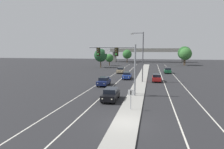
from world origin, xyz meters
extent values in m
plane|color=#28282B|center=(0.00, 0.00, 0.00)|extent=(260.00, 260.00, 0.00)
cube|color=#9E9B93|center=(0.00, 18.00, 0.07)|extent=(2.40, 110.00, 0.15)
cube|color=silver|center=(-4.70, 25.00, 0.00)|extent=(0.14, 100.00, 0.01)
cube|color=silver|center=(4.70, 25.00, 0.00)|extent=(0.14, 100.00, 0.01)
cube|color=silver|center=(-8.00, 25.00, 0.00)|extent=(0.14, 100.00, 0.01)
cube|color=silver|center=(8.00, 25.00, 0.00)|extent=(0.14, 100.00, 0.01)
cylinder|color=gray|center=(-0.12, 10.53, 3.75)|extent=(0.24, 0.24, 7.20)
cylinder|color=gray|center=(-3.44, 10.53, 6.95)|extent=(6.64, 0.16, 0.16)
cube|color=black|center=(-2.78, 10.57, 6.30)|extent=(0.56, 0.06, 1.20)
cube|color=#38330F|center=(-2.78, 10.53, 6.30)|extent=(0.32, 0.32, 1.00)
sphere|color=#282828|center=(-2.78, 10.36, 6.62)|extent=(0.22, 0.22, 0.22)
sphere|color=#282828|center=(-2.78, 10.36, 6.30)|extent=(0.22, 0.22, 0.22)
sphere|color=green|center=(-2.78, 10.36, 5.98)|extent=(0.22, 0.22, 0.22)
cube|color=black|center=(-5.43, 10.57, 6.30)|extent=(0.56, 0.06, 1.20)
cube|color=#38330F|center=(-5.43, 10.53, 6.30)|extent=(0.32, 0.32, 1.00)
sphere|color=#282828|center=(-5.43, 10.36, 6.62)|extent=(0.22, 0.22, 0.22)
sphere|color=#282828|center=(-5.43, 10.36, 6.30)|extent=(0.22, 0.22, 0.22)
sphere|color=green|center=(-5.43, 10.36, 5.98)|extent=(0.22, 0.22, 0.22)
cube|color=white|center=(-4.10, 10.51, 6.40)|extent=(0.70, 0.04, 0.70)
cylinder|color=gray|center=(0.03, 3.94, 1.25)|extent=(0.08, 0.08, 2.20)
cube|color=white|center=(0.03, 3.91, 2.00)|extent=(0.60, 0.03, 0.60)
cube|color=black|center=(0.03, 3.89, 2.00)|extent=(0.12, 0.01, 0.44)
cylinder|color=#4C4C51|center=(0.38, 22.85, 5.15)|extent=(0.20, 0.20, 10.00)
cylinder|color=#4C4C51|center=(-0.72, 22.85, 9.95)|extent=(2.20, 0.12, 0.12)
cube|color=#B7B7B2|center=(-1.82, 22.85, 9.80)|extent=(0.56, 0.28, 0.20)
cube|color=black|center=(-3.02, 7.72, 0.67)|extent=(1.85, 4.42, 0.70)
cube|color=black|center=(-3.02, 7.94, 1.30)|extent=(1.61, 2.39, 0.56)
sphere|color=#EAE5C6|center=(-2.42, 5.55, 0.72)|extent=(0.18, 0.18, 0.18)
sphere|color=#EAE5C6|center=(-3.57, 5.53, 0.72)|extent=(0.18, 0.18, 0.18)
cylinder|color=black|center=(-2.20, 6.23, 0.32)|extent=(0.23, 0.64, 0.64)
cylinder|color=black|center=(-3.80, 6.21, 0.32)|extent=(0.23, 0.64, 0.64)
cylinder|color=black|center=(-2.23, 9.23, 0.32)|extent=(0.23, 0.64, 0.64)
cylinder|color=black|center=(-3.83, 9.21, 0.32)|extent=(0.23, 0.64, 0.64)
cube|color=#141E4C|center=(-6.50, 17.89, 0.67)|extent=(1.86, 4.42, 0.70)
cube|color=black|center=(-6.51, 18.11, 1.30)|extent=(1.61, 2.40, 0.56)
sphere|color=#EAE5C6|center=(-5.90, 15.72, 0.72)|extent=(0.18, 0.18, 0.18)
sphere|color=#EAE5C6|center=(-7.05, 15.71, 0.72)|extent=(0.18, 0.18, 0.18)
cylinder|color=black|center=(-5.68, 16.40, 0.32)|extent=(0.23, 0.64, 0.64)
cylinder|color=black|center=(-7.28, 16.38, 0.32)|extent=(0.23, 0.64, 0.64)
cylinder|color=black|center=(-5.72, 19.40, 0.32)|extent=(0.23, 0.64, 0.64)
cylinder|color=black|center=(-7.32, 19.38, 0.32)|extent=(0.23, 0.64, 0.64)
cube|color=navy|center=(-3.33, 27.14, 0.67)|extent=(1.88, 4.43, 0.70)
cube|color=black|center=(-3.33, 27.36, 1.30)|extent=(1.63, 2.40, 0.56)
sphere|color=#EAE5C6|center=(-2.71, 24.97, 0.72)|extent=(0.18, 0.18, 0.18)
sphere|color=#EAE5C6|center=(-3.87, 24.95, 0.72)|extent=(0.18, 0.18, 0.18)
cylinder|color=black|center=(-2.50, 25.65, 0.32)|extent=(0.23, 0.64, 0.64)
cylinder|color=black|center=(-4.10, 25.62, 0.32)|extent=(0.23, 0.64, 0.64)
cylinder|color=black|center=(-2.56, 28.65, 0.32)|extent=(0.23, 0.64, 0.64)
cylinder|color=black|center=(-4.16, 28.62, 0.32)|extent=(0.23, 0.64, 0.64)
cube|color=tan|center=(-6.63, 38.22, 0.67)|extent=(1.91, 4.44, 0.70)
cube|color=black|center=(-6.64, 38.44, 1.30)|extent=(1.64, 2.41, 0.56)
sphere|color=#EAE5C6|center=(-6.00, 36.05, 0.72)|extent=(0.18, 0.18, 0.18)
sphere|color=#EAE5C6|center=(-7.15, 36.03, 0.72)|extent=(0.18, 0.18, 0.18)
cylinder|color=black|center=(-5.80, 36.74, 0.32)|extent=(0.24, 0.65, 0.64)
cylinder|color=black|center=(-7.40, 36.70, 0.32)|extent=(0.24, 0.65, 0.64)
cylinder|color=black|center=(-5.87, 39.74, 0.32)|extent=(0.24, 0.65, 0.64)
cylinder|color=black|center=(-7.47, 39.70, 0.32)|extent=(0.24, 0.65, 0.64)
cube|color=maroon|center=(3.24, 24.77, 0.67)|extent=(1.83, 4.41, 0.70)
cube|color=black|center=(3.24, 24.55, 1.30)|extent=(1.60, 2.39, 0.56)
sphere|color=#EAE5C6|center=(2.68, 26.96, 0.72)|extent=(0.18, 0.18, 0.18)
sphere|color=#EAE5C6|center=(3.83, 26.95, 0.72)|extent=(0.18, 0.18, 0.18)
cylinder|color=black|center=(2.45, 26.28, 0.32)|extent=(0.22, 0.64, 0.64)
cylinder|color=black|center=(4.05, 26.27, 0.32)|extent=(0.22, 0.64, 0.64)
cylinder|color=black|center=(2.43, 23.28, 0.32)|extent=(0.22, 0.64, 0.64)
cylinder|color=black|center=(4.03, 23.27, 0.32)|extent=(0.22, 0.64, 0.64)
cube|color=#195633|center=(6.68, 40.61, 0.67)|extent=(1.84, 4.42, 0.70)
cube|color=black|center=(6.69, 40.39, 1.30)|extent=(1.61, 2.39, 0.56)
sphere|color=#EAE5C6|center=(6.09, 42.79, 0.72)|extent=(0.18, 0.18, 0.18)
sphere|color=#EAE5C6|center=(7.24, 42.80, 0.72)|extent=(0.18, 0.18, 0.18)
cylinder|color=black|center=(5.87, 42.10, 0.32)|extent=(0.23, 0.64, 0.64)
cylinder|color=black|center=(7.47, 42.12, 0.32)|extent=(0.23, 0.64, 0.64)
cylinder|color=black|center=(5.90, 39.10, 0.32)|extent=(0.23, 0.64, 0.64)
cylinder|color=black|center=(7.50, 39.12, 0.32)|extent=(0.23, 0.64, 0.64)
cube|color=gray|center=(0.00, 94.31, 6.20)|extent=(42.40, 6.40, 1.10)
cube|color=gray|center=(0.00, 91.31, 7.20)|extent=(42.40, 0.36, 0.90)
cube|color=gray|center=(-19.20, 94.31, 2.83)|extent=(1.80, 2.40, 5.65)
cube|color=gray|center=(19.20, 94.31, 2.83)|extent=(1.80, 2.40, 5.65)
cylinder|color=#4C3823|center=(-10.52, 83.99, 1.31)|extent=(0.36, 0.36, 2.62)
sphere|color=#2D6B2D|center=(-10.52, 83.99, 4.54)|extent=(4.79, 4.79, 4.79)
cylinder|color=#4C3823|center=(-16.85, 54.25, 1.35)|extent=(0.36, 0.36, 2.71)
sphere|color=#1E4C28|center=(-16.85, 54.25, 4.68)|extent=(4.95, 4.95, 4.95)
cylinder|color=#4C3823|center=(16.17, 73.08, 1.57)|extent=(0.36, 0.36, 3.13)
sphere|color=#235623|center=(16.17, 73.08, 5.43)|extent=(5.73, 5.73, 5.73)
cylinder|color=#4C3823|center=(-15.67, 64.30, 0.95)|extent=(0.36, 0.36, 1.90)
sphere|color=#2D6B2D|center=(-15.67, 64.30, 3.30)|extent=(3.48, 3.48, 3.48)
cylinder|color=#4C3823|center=(16.39, 71.81, 1.47)|extent=(0.36, 0.36, 2.93)
sphere|color=#387533|center=(16.39, 71.81, 5.07)|extent=(5.36, 5.36, 5.36)
camera|label=1|loc=(2.13, -16.31, 6.51)|focal=30.77mm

